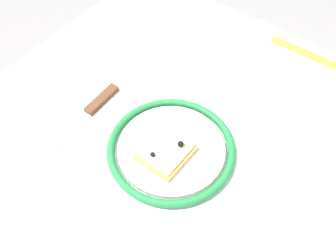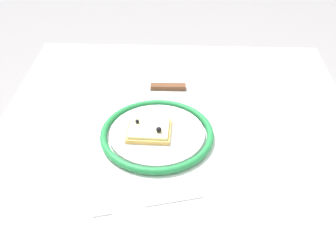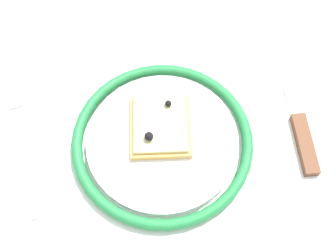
{
  "view_description": "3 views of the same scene",
  "coord_description": "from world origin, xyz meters",
  "px_view_note": "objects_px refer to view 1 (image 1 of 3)",
  "views": [
    {
      "loc": [
        -0.21,
        0.39,
        1.39
      ],
      "look_at": [
        0.06,
        0.02,
        0.78
      ],
      "focal_mm": 43.04,
      "sensor_mm": 36.0,
      "label": 1
    },
    {
      "loc": [
        -0.64,
        -0.01,
        1.31
      ],
      "look_at": [
        0.04,
        0.02,
        0.77
      ],
      "focal_mm": 43.56,
      "sensor_mm": 36.0,
      "label": 2
    },
    {
      "loc": [
        0.03,
        -0.2,
        1.26
      ],
      "look_at": [
        0.05,
        0.06,
        0.75
      ],
      "focal_mm": 44.73,
      "sensor_mm": 36.0,
      "label": 3
    }
  ],
  "objects_px": {
    "knife": "(91,109)",
    "measuring_tape": "(325,62)",
    "fork": "(256,209)",
    "dining_table": "(198,170)",
    "plate": "(171,149)",
    "pizza_slice_near": "(167,152)"
  },
  "relations": [
    {
      "from": "knife",
      "to": "measuring_tape",
      "type": "height_order",
      "value": "knife"
    },
    {
      "from": "fork",
      "to": "measuring_tape",
      "type": "bearing_deg",
      "value": -83.1
    },
    {
      "from": "dining_table",
      "to": "plate",
      "type": "relative_size",
      "value": 3.81
    },
    {
      "from": "plate",
      "to": "pizza_slice_near",
      "type": "distance_m",
      "value": 0.02
    },
    {
      "from": "pizza_slice_near",
      "to": "fork",
      "type": "distance_m",
      "value": 0.19
    },
    {
      "from": "dining_table",
      "to": "knife",
      "type": "xyz_separation_m",
      "value": [
        0.23,
        0.06,
        0.09
      ]
    },
    {
      "from": "plate",
      "to": "fork",
      "type": "distance_m",
      "value": 0.19
    },
    {
      "from": "plate",
      "to": "knife",
      "type": "xyz_separation_m",
      "value": [
        0.19,
        0.02,
        -0.0
      ]
    },
    {
      "from": "dining_table",
      "to": "measuring_tape",
      "type": "distance_m",
      "value": 0.39
    },
    {
      "from": "pizza_slice_near",
      "to": "knife",
      "type": "bearing_deg",
      "value": -0.29
    },
    {
      "from": "plate",
      "to": "pizza_slice_near",
      "type": "bearing_deg",
      "value": 95.71
    },
    {
      "from": "knife",
      "to": "fork",
      "type": "relative_size",
      "value": 1.21
    },
    {
      "from": "dining_table",
      "to": "knife",
      "type": "height_order",
      "value": "knife"
    },
    {
      "from": "plate",
      "to": "pizza_slice_near",
      "type": "xyz_separation_m",
      "value": [
        -0.0,
        0.02,
        0.01
      ]
    },
    {
      "from": "pizza_slice_near",
      "to": "fork",
      "type": "height_order",
      "value": "pizza_slice_near"
    },
    {
      "from": "plate",
      "to": "dining_table",
      "type": "bearing_deg",
      "value": -134.01
    },
    {
      "from": "pizza_slice_near",
      "to": "fork",
      "type": "relative_size",
      "value": 0.48
    },
    {
      "from": "plate",
      "to": "measuring_tape",
      "type": "height_order",
      "value": "plate"
    },
    {
      "from": "pizza_slice_near",
      "to": "plate",
      "type": "bearing_deg",
      "value": -84.29
    },
    {
      "from": "fork",
      "to": "knife",
      "type": "bearing_deg",
      "value": 0.94
    },
    {
      "from": "measuring_tape",
      "to": "knife",
      "type": "bearing_deg",
      "value": 52.02
    },
    {
      "from": "fork",
      "to": "measuring_tape",
      "type": "xyz_separation_m",
      "value": [
        0.05,
        -0.42,
        -0.0
      ]
    }
  ]
}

